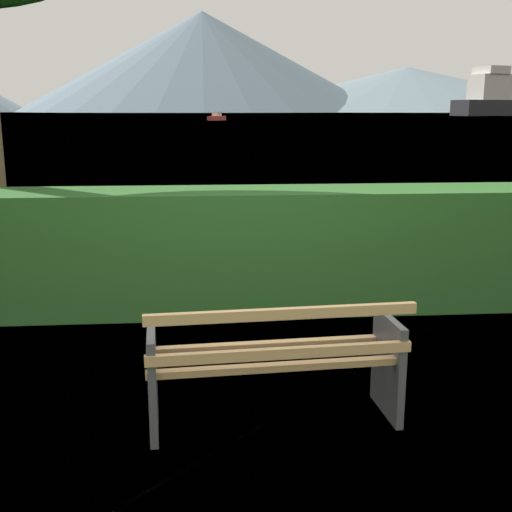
% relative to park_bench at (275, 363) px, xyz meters
% --- Properties ---
extents(ground_plane, '(1400.00, 1400.00, 0.00)m').
position_rel_park_bench_xyz_m(ground_plane, '(-0.00, 0.06, -0.42)').
color(ground_plane, '#567A38').
extents(water_surface, '(620.00, 620.00, 0.00)m').
position_rel_park_bench_xyz_m(water_surface, '(-0.00, 307.31, -0.42)').
color(water_surface, '#6B8EA3').
rests_on(water_surface, ground_plane).
extents(park_bench, '(1.67, 0.68, 0.87)m').
position_rel_park_bench_xyz_m(park_bench, '(0.00, 0.00, 0.00)').
color(park_bench, tan).
rests_on(park_bench, ground_plane).
extents(hedge_row, '(9.38, 0.89, 1.22)m').
position_rel_park_bench_xyz_m(hedge_row, '(-0.00, 2.55, 0.19)').
color(hedge_row, '#285B23').
rests_on(hedge_row, ground_plane).
extents(fishing_boat_near, '(3.71, 5.59, 1.64)m').
position_rel_park_bench_xyz_m(fishing_boat_near, '(2.13, 120.42, 0.15)').
color(fishing_boat_near, '#B2332D').
rests_on(fishing_boat_near, water_surface).
extents(distant_hills, '(792.58, 353.63, 84.76)m').
position_rel_park_bench_xyz_m(distant_hills, '(-44.67, 575.20, 35.96)').
color(distant_hills, slate).
rests_on(distant_hills, ground_plane).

